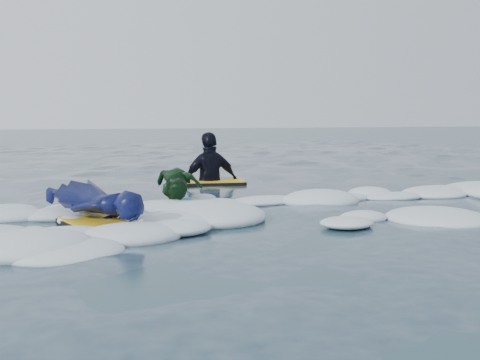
# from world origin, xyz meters

# --- Properties ---
(ground) EXTENTS (120.00, 120.00, 0.00)m
(ground) POSITION_xyz_m (0.00, 0.00, 0.00)
(ground) COLOR #1B3441
(ground) RESTS_ON ground
(foam_band) EXTENTS (12.00, 3.10, 0.30)m
(foam_band) POSITION_xyz_m (0.00, 1.03, 0.00)
(foam_band) COLOR white
(foam_band) RESTS_ON ground
(prone_woman_unit) EXTENTS (1.14, 1.85, 0.46)m
(prone_woman_unit) POSITION_xyz_m (-0.76, 0.84, 0.23)
(prone_woman_unit) COLOR black
(prone_woman_unit) RESTS_ON ground
(prone_child_unit) EXTENTS (0.91, 1.37, 0.49)m
(prone_child_unit) POSITION_xyz_m (0.50, 2.03, 0.25)
(prone_child_unit) COLOR black
(prone_child_unit) RESTS_ON ground
(waiting_rider_unit) EXTENTS (1.29, 0.88, 1.77)m
(waiting_rider_unit) POSITION_xyz_m (1.65, 4.11, 0.04)
(waiting_rider_unit) COLOR black
(waiting_rider_unit) RESTS_ON ground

